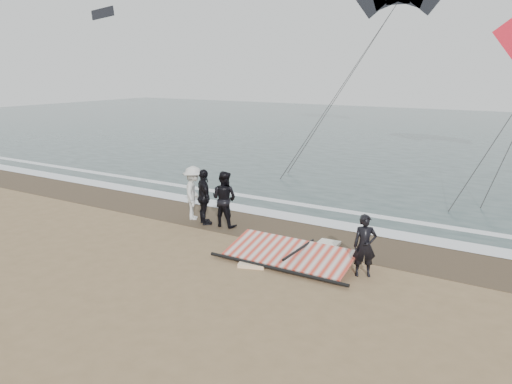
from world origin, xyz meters
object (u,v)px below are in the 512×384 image
at_px(board_white, 260,251).
at_px(sail_rig, 289,254).
at_px(man_main, 365,246).
at_px(board_cream, 318,253).

relative_size(board_white, sail_rig, 0.62).
distance_m(man_main, board_cream, 1.96).
bearing_deg(board_white, board_cream, 6.15).
bearing_deg(sail_rig, board_white, 172.16).
bearing_deg(man_main, board_white, 150.87).
height_order(board_cream, sail_rig, sail_rig).
bearing_deg(board_cream, sail_rig, -123.27).
bearing_deg(sail_rig, board_cream, 60.53).
xyz_separation_m(board_cream, sail_rig, (-0.48, -0.86, 0.14)).
relative_size(board_white, board_cream, 1.10).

